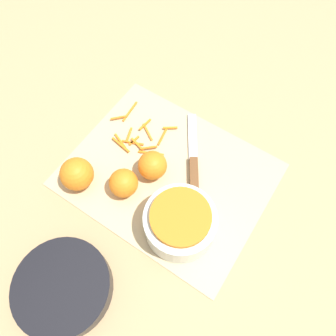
# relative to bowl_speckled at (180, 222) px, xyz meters

# --- Properties ---
(ground_plane) EXTENTS (4.00, 4.00, 0.00)m
(ground_plane) POSITION_rel_bowl_speckled_xyz_m (0.10, -0.10, -0.05)
(ground_plane) COLOR tan
(cutting_board) EXTENTS (0.47, 0.38, 0.01)m
(cutting_board) POSITION_rel_bowl_speckled_xyz_m (0.10, -0.10, -0.05)
(cutting_board) COLOR #CCB284
(cutting_board) RESTS_ON ground_plane
(bowl_speckled) EXTENTS (0.16, 0.16, 0.09)m
(bowl_speckled) POSITION_rel_bowl_speckled_xyz_m (0.00, 0.00, 0.00)
(bowl_speckled) COLOR silver
(bowl_speckled) RESTS_ON cutting_board
(bowl_dark) EXTENTS (0.20, 0.20, 0.05)m
(bowl_dark) POSITION_rel_bowl_speckled_xyz_m (0.13, 0.24, -0.02)
(bowl_dark) COLOR black
(bowl_dark) RESTS_ON ground_plane
(knife) EXTENTS (0.15, 0.22, 0.02)m
(knife) POSITION_rel_bowl_speckled_xyz_m (0.05, -0.14, -0.04)
(knife) COLOR brown
(knife) RESTS_ON cutting_board
(orange_left) EXTENTS (0.07, 0.07, 0.07)m
(orange_left) POSITION_rel_bowl_speckled_xyz_m (0.13, -0.08, -0.01)
(orange_left) COLOR orange
(orange_left) RESTS_ON cutting_board
(orange_right) EXTENTS (0.07, 0.07, 0.07)m
(orange_right) POSITION_rel_bowl_speckled_xyz_m (0.16, -0.01, -0.01)
(orange_right) COLOR orange
(orange_right) RESTS_ON cutting_board
(orange_back) EXTENTS (0.08, 0.08, 0.08)m
(orange_back) POSITION_rel_bowl_speckled_xyz_m (0.26, 0.03, -0.00)
(orange_back) COLOR orange
(orange_back) RESTS_ON cutting_board
(peel_pile) EXTENTS (0.18, 0.14, 0.01)m
(peel_pile) POSITION_rel_bowl_speckled_xyz_m (0.22, -0.15, -0.04)
(peel_pile) COLOR orange
(peel_pile) RESTS_ON cutting_board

